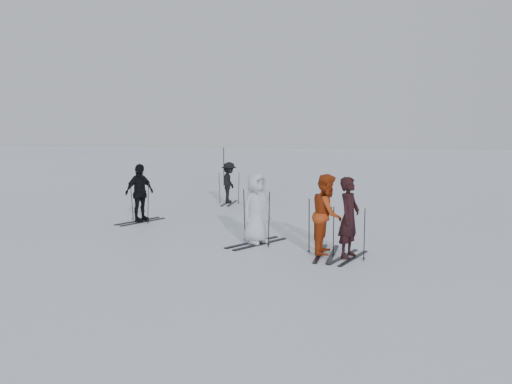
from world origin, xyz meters
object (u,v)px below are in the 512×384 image
skier_near_dark (349,219)px  piste_marker (224,167)px  skier_uphill_far (229,183)px  skier_grey (256,209)px  skier_uphill_left (140,194)px  skier_red (327,215)px

skier_near_dark → piste_marker: piste_marker is taller
piste_marker → skier_uphill_far: bearing=-72.3°
skier_grey → skier_uphill_left: size_ratio=0.99×
skier_grey → piste_marker: (-4.21, 12.01, 0.09)m
skier_near_dark → skier_uphill_left: (-6.19, 2.99, -0.01)m
skier_uphill_far → skier_grey: bearing=-162.2°
skier_red → skier_uphill_far: skier_red is taller
skier_red → skier_grey: (-1.73, 0.70, -0.03)m
skier_near_dark → skier_grey: 2.39m
skier_near_dark → skier_uphill_left: bearing=84.8°
skier_red → skier_uphill_left: size_ratio=1.03×
skier_grey → piste_marker: size_ratio=0.90×
skier_red → skier_grey: bearing=71.2°
skier_near_dark → skier_uphill_left: skier_near_dark is taller
skier_uphill_far → skier_red: bearing=-152.5°
piste_marker → skier_near_dark: bearing=-63.6°
skier_red → skier_uphill_left: skier_red is taller
skier_uphill_far → skier_uphill_left: bearing=155.9°
skier_uphill_far → piste_marker: piste_marker is taller
skier_red → piste_marker: 14.02m
skier_near_dark → skier_grey: skier_near_dark is taller
skier_grey → skier_near_dark: bearing=-80.3°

